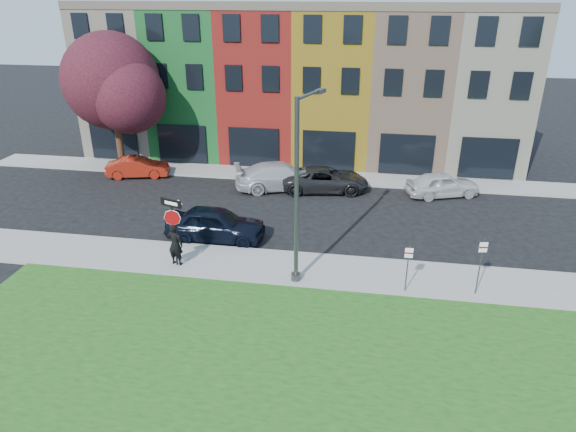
% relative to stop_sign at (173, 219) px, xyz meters
% --- Properties ---
extents(ground, '(120.00, 120.00, 0.00)m').
position_rel_stop_sign_xyz_m(ground, '(5.37, -2.40, -2.33)').
color(ground, black).
rests_on(ground, ground).
extents(sidewalk_near, '(40.00, 3.00, 0.12)m').
position_rel_stop_sign_xyz_m(sidewalk_near, '(7.37, 0.60, -2.27)').
color(sidewalk_near, gray).
rests_on(sidewalk_near, ground).
extents(sidewalk_far, '(40.00, 2.40, 0.12)m').
position_rel_stop_sign_xyz_m(sidewalk_far, '(2.37, 12.60, -2.27)').
color(sidewalk_far, gray).
rests_on(sidewalk_far, ground).
extents(rowhouse_block, '(30.00, 10.12, 10.00)m').
position_rel_stop_sign_xyz_m(rowhouse_block, '(2.87, 18.78, 2.66)').
color(rowhouse_block, '#BCB29C').
rests_on(rowhouse_block, ground).
extents(stop_sign, '(1.01, 0.36, 3.11)m').
position_rel_stop_sign_xyz_m(stop_sign, '(0.00, 0.00, 0.00)').
color(stop_sign, black).
rests_on(stop_sign, sidewalk_near).
extents(man, '(0.88, 0.73, 1.95)m').
position_rel_stop_sign_xyz_m(man, '(-0.03, 0.08, -1.24)').
color(man, black).
rests_on(man, sidewalk_near).
extents(sedan_near, '(2.01, 4.83, 1.64)m').
position_rel_stop_sign_xyz_m(sedan_near, '(0.91, 2.97, -1.51)').
color(sedan_near, black).
rests_on(sedan_near, ground).
extents(parked_car_red, '(3.25, 4.57, 1.29)m').
position_rel_stop_sign_xyz_m(parked_car_red, '(-6.69, 10.87, -1.69)').
color(parked_car_red, maroon).
rests_on(parked_car_red, ground).
extents(parked_car_silver, '(5.92, 7.04, 1.61)m').
position_rel_stop_sign_xyz_m(parked_car_silver, '(2.83, 10.28, -1.53)').
color(parked_car_silver, '#B6B6BB').
rests_on(parked_car_silver, ground).
extents(parked_car_dark, '(3.95, 5.90, 1.44)m').
position_rel_stop_sign_xyz_m(parked_car_dark, '(5.50, 10.37, -1.61)').
color(parked_car_dark, black).
rests_on(parked_car_dark, ground).
extents(parked_car_white, '(4.32, 5.26, 1.43)m').
position_rel_stop_sign_xyz_m(parked_car_white, '(12.39, 10.62, -1.61)').
color(parked_car_white, silver).
rests_on(parked_car_white, ground).
extents(street_lamp, '(1.03, 2.50, 7.59)m').
position_rel_stop_sign_xyz_m(street_lamp, '(5.41, -0.18, 1.62)').
color(street_lamp, '#444649').
rests_on(street_lamp, sidewalk_near).
extents(parking_sign_a, '(0.32, 0.08, 2.01)m').
position_rel_stop_sign_xyz_m(parking_sign_a, '(9.80, -0.52, -0.95)').
color(parking_sign_a, '#444649').
rests_on(parking_sign_a, sidewalk_near).
extents(parking_sign_b, '(0.32, 0.11, 2.43)m').
position_rel_stop_sign_xyz_m(parking_sign_b, '(12.56, -0.28, -0.72)').
color(parking_sign_b, '#444649').
rests_on(parking_sign_b, sidewalk_near).
extents(tree_purple, '(7.21, 6.31, 8.82)m').
position_rel_stop_sign_xyz_m(tree_purple, '(-8.09, 11.85, 3.45)').
color(tree_purple, '#302110').
rests_on(tree_purple, sidewalk_far).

